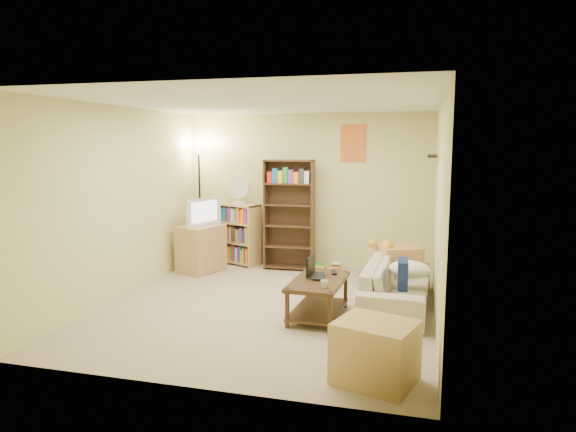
{
  "coord_description": "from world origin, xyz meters",
  "views": [
    {
      "loc": [
        1.82,
        -5.94,
        2.02
      ],
      "look_at": [
        0.07,
        0.66,
        1.05
      ],
      "focal_mm": 32.0,
      "sensor_mm": 36.0,
      "label": 1
    }
  ],
  "objects_px": {
    "sofa": "(397,285)",
    "television": "(200,212)",
    "tv_stand": "(201,249)",
    "short_bookshelf": "(237,234)",
    "tabby_cat": "(384,245)",
    "desk_fan": "(239,190)",
    "end_cabinet": "(375,352)",
    "floor_lamp": "(199,171)",
    "laptop": "(323,276)",
    "coffee_table": "(318,293)",
    "tall_bookshelf": "(289,212)",
    "side_table": "(398,268)",
    "mug": "(324,284)"
  },
  "relations": [
    {
      "from": "sofa",
      "to": "television",
      "type": "xyz_separation_m",
      "value": [
        -3.1,
        1.03,
        0.68
      ]
    },
    {
      "from": "tv_stand",
      "to": "short_bookshelf",
      "type": "xyz_separation_m",
      "value": [
        0.37,
        0.65,
        0.14
      ]
    },
    {
      "from": "tabby_cat",
      "to": "desk_fan",
      "type": "bearing_deg",
      "value": 159.83
    },
    {
      "from": "end_cabinet",
      "to": "floor_lamp",
      "type": "bearing_deg",
      "value": 131.54
    },
    {
      "from": "laptop",
      "to": "tv_stand",
      "type": "relative_size",
      "value": 0.51
    },
    {
      "from": "tabby_cat",
      "to": "end_cabinet",
      "type": "relative_size",
      "value": 0.68
    },
    {
      "from": "desk_fan",
      "to": "coffee_table",
      "type": "bearing_deg",
      "value": -51.46
    },
    {
      "from": "tall_bookshelf",
      "to": "end_cabinet",
      "type": "distance_m",
      "value": 4.08
    },
    {
      "from": "desk_fan",
      "to": "floor_lamp",
      "type": "xyz_separation_m",
      "value": [
        -0.68,
        -0.06,
        0.32
      ]
    },
    {
      "from": "coffee_table",
      "to": "tv_stand",
      "type": "height_order",
      "value": "tv_stand"
    },
    {
      "from": "tv_stand",
      "to": "side_table",
      "type": "xyz_separation_m",
      "value": [
        3.06,
        -0.23,
        -0.06
      ]
    },
    {
      "from": "tall_bookshelf",
      "to": "short_bookshelf",
      "type": "distance_m",
      "value": 1.05
    },
    {
      "from": "tv_stand",
      "to": "floor_lamp",
      "type": "relative_size",
      "value": 0.37
    },
    {
      "from": "tv_stand",
      "to": "side_table",
      "type": "height_order",
      "value": "tv_stand"
    },
    {
      "from": "tabby_cat",
      "to": "short_bookshelf",
      "type": "height_order",
      "value": "short_bookshelf"
    },
    {
      "from": "mug",
      "to": "tall_bookshelf",
      "type": "bearing_deg",
      "value": 113.0
    },
    {
      "from": "sofa",
      "to": "floor_lamp",
      "type": "height_order",
      "value": "floor_lamp"
    },
    {
      "from": "mug",
      "to": "tall_bookshelf",
      "type": "xyz_separation_m",
      "value": [
        -1.05,
        2.46,
        0.44
      ]
    },
    {
      "from": "coffee_table",
      "to": "floor_lamp",
      "type": "bearing_deg",
      "value": 140.71
    },
    {
      "from": "tall_bookshelf",
      "to": "tabby_cat",
      "type": "bearing_deg",
      "value": -28.86
    },
    {
      "from": "sofa",
      "to": "laptop",
      "type": "distance_m",
      "value": 1.0
    },
    {
      "from": "coffee_table",
      "to": "short_bookshelf",
      "type": "xyz_separation_m",
      "value": [
        -1.86,
        2.31,
        0.21
      ]
    },
    {
      "from": "television",
      "to": "end_cabinet",
      "type": "height_order",
      "value": "television"
    },
    {
      "from": "mug",
      "to": "short_bookshelf",
      "type": "relative_size",
      "value": 0.1
    },
    {
      "from": "coffee_table",
      "to": "desk_fan",
      "type": "height_order",
      "value": "desk_fan"
    },
    {
      "from": "tv_stand",
      "to": "sofa",
      "type": "bearing_deg",
      "value": 0.28
    },
    {
      "from": "laptop",
      "to": "television",
      "type": "bearing_deg",
      "value": 47.24
    },
    {
      "from": "short_bookshelf",
      "to": "television",
      "type": "bearing_deg",
      "value": -97.88
    },
    {
      "from": "coffee_table",
      "to": "mug",
      "type": "distance_m",
      "value": 0.39
    },
    {
      "from": "tabby_cat",
      "to": "tall_bookshelf",
      "type": "bearing_deg",
      "value": 153.18
    },
    {
      "from": "tabby_cat",
      "to": "floor_lamp",
      "type": "xyz_separation_m",
      "value": [
        -3.13,
        0.84,
        0.94
      ]
    },
    {
      "from": "sofa",
      "to": "mug",
      "type": "distance_m",
      "value": 1.21
    },
    {
      "from": "short_bookshelf",
      "to": "floor_lamp",
      "type": "relative_size",
      "value": 0.52
    },
    {
      "from": "tabby_cat",
      "to": "coffee_table",
      "type": "relative_size",
      "value": 0.42
    },
    {
      "from": "mug",
      "to": "end_cabinet",
      "type": "relative_size",
      "value": 0.16
    },
    {
      "from": "sofa",
      "to": "short_bookshelf",
      "type": "distance_m",
      "value": 3.22
    },
    {
      "from": "short_bookshelf",
      "to": "floor_lamp",
      "type": "bearing_deg",
      "value": -148.91
    },
    {
      "from": "coffee_table",
      "to": "short_bookshelf",
      "type": "height_order",
      "value": "short_bookshelf"
    },
    {
      "from": "side_table",
      "to": "television",
      "type": "bearing_deg",
      "value": 175.72
    },
    {
      "from": "mug",
      "to": "television",
      "type": "relative_size",
      "value": 0.14
    },
    {
      "from": "floor_lamp",
      "to": "sofa",
      "type": "bearing_deg",
      "value": -25.28
    },
    {
      "from": "tv_stand",
      "to": "tall_bookshelf",
      "type": "xyz_separation_m",
      "value": [
        1.31,
        0.5,
        0.56
      ]
    },
    {
      "from": "desk_fan",
      "to": "tv_stand",
      "type": "bearing_deg",
      "value": -124.9
    },
    {
      "from": "coffee_table",
      "to": "tall_bookshelf",
      "type": "xyz_separation_m",
      "value": [
        -0.92,
        2.15,
        0.63
      ]
    },
    {
      "from": "end_cabinet",
      "to": "coffee_table",
      "type": "bearing_deg",
      "value": 118.1
    },
    {
      "from": "television",
      "to": "tall_bookshelf",
      "type": "bearing_deg",
      "value": -50.5
    },
    {
      "from": "sofa",
      "to": "coffee_table",
      "type": "xyz_separation_m",
      "value": [
        -0.87,
        -0.62,
        0.02
      ]
    },
    {
      "from": "coffee_table",
      "to": "television",
      "type": "relative_size",
      "value": 1.38
    },
    {
      "from": "short_bookshelf",
      "to": "end_cabinet",
      "type": "relative_size",
      "value": 1.6
    },
    {
      "from": "mug",
      "to": "side_table",
      "type": "distance_m",
      "value": 1.88
    }
  ]
}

